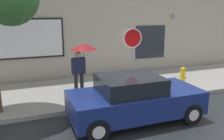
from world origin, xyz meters
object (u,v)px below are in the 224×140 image
(parked_car, at_px, (134,99))
(fire_hydrant, at_px, (183,76))
(pedestrian_with_umbrella, at_px, (82,55))
(stop_sign, at_px, (132,48))

(parked_car, height_order, fire_hydrant, parked_car)
(pedestrian_with_umbrella, xyz_separation_m, stop_sign, (1.82, -0.59, 0.23))
(fire_hydrant, distance_m, pedestrian_with_umbrella, 4.62)
(fire_hydrant, bearing_deg, stop_sign, -173.56)
(fire_hydrant, bearing_deg, parked_car, -147.38)
(stop_sign, bearing_deg, parked_car, -112.84)
(fire_hydrant, bearing_deg, pedestrian_with_umbrella, 176.23)
(parked_car, bearing_deg, pedestrian_with_umbrella, 112.13)
(fire_hydrant, xyz_separation_m, pedestrian_with_umbrella, (-4.46, 0.29, 1.20))
(pedestrian_with_umbrella, relative_size, stop_sign, 0.78)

